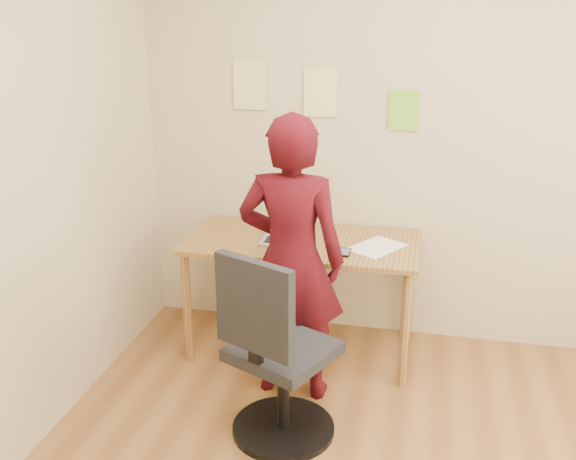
% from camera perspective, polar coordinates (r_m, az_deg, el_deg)
% --- Properties ---
extents(room, '(3.58, 3.58, 2.78)m').
position_cam_1_polar(room, '(2.33, 10.40, 0.65)').
color(room, brown).
rests_on(room, ground).
extents(desk, '(1.40, 0.70, 0.74)m').
position_cam_1_polar(desk, '(3.93, 1.30, -2.07)').
color(desk, olive).
rests_on(desk, ground).
extents(laptop, '(0.32, 0.28, 0.22)m').
position_cam_1_polar(laptop, '(3.89, 0.02, -0.14)').
color(laptop, '#B7B8BF').
rests_on(laptop, desk).
extents(paper_sheet, '(0.37, 0.40, 0.00)m').
position_cam_1_polar(paper_sheet, '(3.81, 7.90, -1.50)').
color(paper_sheet, white).
rests_on(paper_sheet, desk).
extents(phone, '(0.07, 0.13, 0.01)m').
position_cam_1_polar(phone, '(3.70, 5.03, -1.99)').
color(phone, black).
rests_on(phone, desk).
extents(wall_note_left, '(0.21, 0.00, 0.30)m').
position_cam_1_polar(wall_note_left, '(4.13, -3.45, 12.71)').
color(wall_note_left, '#F5DA92').
rests_on(wall_note_left, room).
extents(wall_note_mid, '(0.21, 0.00, 0.30)m').
position_cam_1_polar(wall_note_mid, '(4.04, 2.90, 12.12)').
color(wall_note_mid, '#F5DA92').
rests_on(wall_note_mid, room).
extents(wall_note_right, '(0.18, 0.00, 0.24)m').
position_cam_1_polar(wall_note_right, '(3.99, 10.25, 10.38)').
color(wall_note_right, '#7ACB2D').
rests_on(wall_note_right, room).
extents(office_chair, '(0.59, 0.60, 1.02)m').
position_cam_1_polar(office_chair, '(3.20, -1.16, -11.67)').
color(office_chair, black).
rests_on(office_chair, ground).
extents(person, '(0.59, 0.39, 1.59)m').
position_cam_1_polar(person, '(3.44, 0.31, -2.67)').
color(person, '#3C080F').
rests_on(person, ground).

